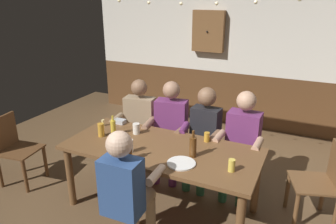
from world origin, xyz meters
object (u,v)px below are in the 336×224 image
at_px(pint_glass_2, 207,137).
at_px(wall_dart_cabinet, 208,31).
at_px(bottle_0, 113,127).
at_px(table_candle, 103,123).
at_px(bottle_1, 128,152).
at_px(pint_glass_3, 232,165).
at_px(person_0, 138,121).
at_px(person_1, 170,126).
at_px(condiment_caddy, 120,121).
at_px(pint_glass_1, 101,130).
at_px(person_4, 126,186).
at_px(plate_0, 181,163).
at_px(pint_glass_0, 136,129).
at_px(chair_empty_far_end, 322,182).
at_px(person_2, 203,133).
at_px(person_3, 242,140).
at_px(pint_glass_4, 130,146).
at_px(chair_empty_near_left, 14,147).
at_px(bottle_2, 193,146).
at_px(dining_table, 161,155).

distance_m(pint_glass_2, wall_dart_cabinet, 2.64).
bearing_deg(bottle_0, table_candle, 148.34).
height_order(bottle_1, pint_glass_3, bottle_1).
relative_size(person_0, person_1, 0.98).
bearing_deg(condiment_caddy, pint_glass_1, -86.25).
xyz_separation_m(person_4, plate_0, (0.33, 0.45, 0.08)).
bearing_deg(pint_glass_1, pint_glass_0, 36.17).
relative_size(person_1, pint_glass_2, 12.04).
relative_size(person_4, table_candle, 15.55).
bearing_deg(chair_empty_far_end, wall_dart_cabinet, 24.51).
bearing_deg(table_candle, pint_glass_0, -2.60).
xyz_separation_m(person_2, table_candle, (-1.13, -0.47, 0.11)).
bearing_deg(bottle_0, person_1, 57.17).
bearing_deg(pint_glass_2, condiment_caddy, 178.56).
height_order(person_3, pint_glass_3, person_3).
height_order(table_candle, pint_glass_4, pint_glass_4).
bearing_deg(person_4, plate_0, 51.94).
bearing_deg(pint_glass_4, pint_glass_0, 112.78).
bearing_deg(pint_glass_4, person_1, 88.97).
xyz_separation_m(person_0, pint_glass_1, (-0.05, -0.73, 0.15)).
distance_m(chair_empty_far_end, table_candle, 2.52).
height_order(person_0, chair_empty_near_left, person_0).
distance_m(person_4, bottle_0, 0.99).
height_order(person_1, pint_glass_0, person_1).
relative_size(person_2, person_4, 1.00).
distance_m(chair_empty_far_end, pint_glass_4, 2.00).
relative_size(bottle_2, pint_glass_1, 1.80).
bearing_deg(pint_glass_2, person_0, 162.32).
height_order(person_3, wall_dart_cabinet, wall_dart_cabinet).
bearing_deg(dining_table, bottle_0, 175.35).
height_order(chair_empty_far_end, condiment_caddy, chair_empty_far_end).
bearing_deg(pint_glass_1, pint_glass_3, -4.11).
relative_size(person_0, bottle_0, 5.31).
bearing_deg(dining_table, chair_empty_near_left, -171.33).
bearing_deg(pint_glass_3, condiment_caddy, 161.41).
bearing_deg(person_4, dining_table, 87.94).
relative_size(table_candle, pint_glass_1, 0.52).
xyz_separation_m(bottle_1, bottle_2, (0.54, 0.33, 0.02)).
height_order(pint_glass_3, pint_glass_4, pint_glass_4).
height_order(table_candle, pint_glass_1, pint_glass_1).
bearing_deg(bottle_1, pint_glass_2, 52.44).
bearing_deg(person_4, pint_glass_3, 31.99).
bearing_deg(condiment_caddy, pint_glass_0, -27.23).
bearing_deg(table_candle, person_1, 35.12).
bearing_deg(person_3, chair_empty_far_end, 170.50).
distance_m(bottle_2, pint_glass_3, 0.44).
bearing_deg(person_2, dining_table, 74.99).
relative_size(chair_empty_far_end, pint_glass_1, 5.70).
distance_m(condiment_caddy, pint_glass_3, 1.64).
height_order(person_3, bottle_1, person_3).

